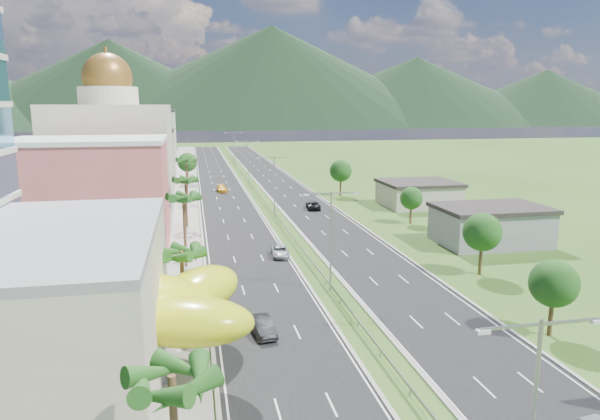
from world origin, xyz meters
TOP-DOWN VIEW (x-y plane):
  - ground at (0.00, 0.00)m, footprint 500.00×500.00m
  - road_left at (-7.50, 90.00)m, footprint 11.00×260.00m
  - road_right at (7.50, 90.00)m, footprint 11.00×260.00m
  - sidewalk_left at (-17.00, 90.00)m, footprint 7.00×260.00m
  - median_guardrail at (0.00, 71.99)m, footprint 0.10×216.06m
  - streetlight_median_a at (0.00, -25.00)m, footprint 6.04×0.25m
  - streetlight_median_b at (0.00, 10.00)m, footprint 6.04×0.25m
  - streetlight_median_c at (0.00, 50.00)m, footprint 6.04×0.25m
  - streetlight_median_d at (0.00, 95.00)m, footprint 6.04×0.25m
  - streetlight_median_e at (0.00, 140.00)m, footprint 6.04×0.25m
  - lime_canopy at (-20.00, -4.00)m, footprint 18.00×15.00m
  - pink_shophouse at (-28.00, 32.00)m, footprint 20.00×15.00m
  - domed_building at (-28.00, 55.00)m, footprint 20.00×20.00m
  - midrise_grey at (-27.00, 80.00)m, footprint 16.00×15.00m
  - midrise_beige at (-27.00, 102.00)m, footprint 16.00×15.00m
  - midrise_white at (-27.00, 125.00)m, footprint 16.00×15.00m
  - shed_near at (28.00, 25.00)m, footprint 15.00×10.00m
  - shed_far at (30.00, 55.00)m, footprint 14.00×12.00m
  - palm_tree_a at (-15.50, -22.00)m, footprint 3.60×3.60m
  - palm_tree_b at (-15.50, 2.00)m, footprint 3.60×3.60m
  - palm_tree_c at (-15.50, 22.00)m, footprint 3.60×3.60m
  - palm_tree_d at (-15.50, 45.00)m, footprint 3.60×3.60m
  - palm_tree_e at (-15.50, 70.00)m, footprint 3.60×3.60m
  - leafy_tree_lfar at (-15.50, 95.00)m, footprint 4.90×4.90m
  - leafy_tree_ra at (16.00, -5.00)m, footprint 4.20×4.20m
  - leafy_tree_rb at (19.00, 12.00)m, footprint 4.55×4.55m
  - leafy_tree_rc at (22.00, 40.00)m, footprint 3.85×3.85m
  - leafy_tree_rd at (18.00, 70.00)m, footprint 4.90×4.90m
  - mountain_ridge at (60.00, 450.00)m, footprint 860.00×140.00m
  - car_dark_left at (-8.78, 0.19)m, footprint 2.27×4.76m
  - car_silver_mid_left at (-3.20, 24.33)m, footprint 2.55×4.97m
  - car_yellow_far_left at (-7.72, 80.47)m, footprint 2.58×5.48m
  - car_dark_far_right at (8.49, 55.84)m, footprint 3.12×5.71m
  - motorcycle at (-10.25, 4.87)m, footprint 0.76×2.05m

SIDE VIEW (x-z plane):
  - ground at x=0.00m, z-range 0.00..0.00m
  - mountain_ridge at x=60.00m, z-range -45.00..45.00m
  - road_left at x=-7.50m, z-range 0.00..0.04m
  - road_right at x=7.50m, z-range 0.00..0.04m
  - sidewalk_left at x=-17.00m, z-range 0.00..0.12m
  - median_guardrail at x=0.00m, z-range 0.24..1.00m
  - motorcycle at x=-10.25m, z-range 0.04..1.33m
  - car_silver_mid_left at x=-3.20m, z-range 0.04..1.38m
  - car_dark_left at x=-8.78m, z-range 0.04..1.55m
  - car_dark_far_right at x=8.49m, z-range 0.04..1.56m
  - car_yellow_far_left at x=-7.72m, z-range 0.04..1.58m
  - shed_far at x=30.00m, z-range 0.00..4.40m
  - shed_near at x=28.00m, z-range 0.00..5.00m
  - leafy_tree_rc at x=22.00m, z-range 1.21..7.54m
  - leafy_tree_ra at x=16.00m, z-range 1.33..8.23m
  - lime_canopy at x=-20.00m, z-range 1.29..8.69m
  - leafy_tree_rb at x=19.00m, z-range 1.44..8.92m
  - leafy_tree_lfar at x=-15.50m, z-range 1.55..9.60m
  - leafy_tree_rd at x=18.00m, z-range 1.55..9.60m
  - midrise_beige at x=-27.00m, z-range 0.00..13.00m
  - streetlight_median_a at x=0.00m, z-range 1.25..12.25m
  - streetlight_median_b at x=0.00m, z-range 1.25..12.25m
  - streetlight_median_c at x=0.00m, z-range 1.25..12.25m
  - streetlight_median_d at x=0.00m, z-range 1.25..12.25m
  - streetlight_median_e at x=0.00m, z-range 1.25..12.25m
  - palm_tree_b at x=-15.50m, z-range 3.01..11.11m
  - pink_shophouse at x=-28.00m, z-range 0.00..15.00m
  - palm_tree_d at x=-15.50m, z-range 3.24..11.84m
  - midrise_grey at x=-27.00m, z-range 0.00..16.00m
  - palm_tree_a at x=-15.50m, z-range 3.47..12.57m
  - palm_tree_e at x=-15.50m, z-range 3.61..13.01m
  - palm_tree_c at x=-15.50m, z-range 3.70..13.30m
  - midrise_white at x=-27.00m, z-range 0.00..18.00m
  - domed_building at x=-28.00m, z-range -3.00..25.70m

